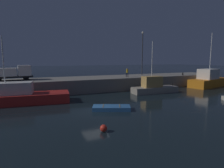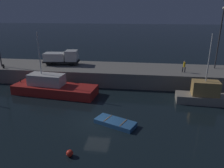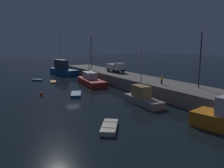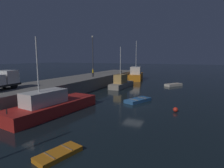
% 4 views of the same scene
% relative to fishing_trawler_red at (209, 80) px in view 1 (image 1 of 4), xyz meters
% --- Properties ---
extents(ground_plane, '(320.00, 320.00, 0.00)m').
position_rel_fishing_trawler_red_xyz_m(ground_plane, '(-27.31, -8.29, -1.32)').
color(ground_plane, black).
extents(pier_quay, '(64.85, 7.37, 2.25)m').
position_rel_fishing_trawler_red_xyz_m(pier_quay, '(-27.31, 5.64, -0.19)').
color(pier_quay, gray).
rests_on(pier_quay, ground).
extents(fishing_trawler_red, '(11.11, 5.50, 10.80)m').
position_rel_fishing_trawler_red_xyz_m(fishing_trawler_red, '(0.00, 0.00, 0.00)').
color(fishing_trawler_red, orange).
rests_on(fishing_trawler_red, ground).
extents(fishing_boat_blue, '(11.67, 4.68, 8.30)m').
position_rel_fishing_trawler_red_xyz_m(fishing_boat_blue, '(-34.81, -1.14, -0.37)').
color(fishing_boat_blue, red).
rests_on(fishing_boat_blue, ground).
extents(fishing_boat_white, '(7.95, 2.67, 8.40)m').
position_rel_fishing_trawler_red_xyz_m(fishing_boat_white, '(-14.84, -1.52, -0.31)').
color(fishing_boat_white, gray).
rests_on(fishing_boat_white, ground).
extents(dinghy_red_small, '(4.43, 3.17, 0.49)m').
position_rel_fishing_trawler_red_xyz_m(dinghy_red_small, '(-25.41, -8.33, -1.09)').
color(dinghy_red_small, '#2D6099').
rests_on(dinghy_red_small, ground).
extents(mooring_buoy_near, '(0.56, 0.56, 0.56)m').
position_rel_fishing_trawler_red_xyz_m(mooring_buoy_near, '(-28.38, -13.72, -1.04)').
color(mooring_buoy_near, red).
rests_on(mooring_buoy_near, ground).
extents(lamp_post_east, '(0.44, 0.44, 9.08)m').
position_rel_fishing_trawler_red_xyz_m(lamp_post_east, '(-11.67, 7.13, 6.17)').
color(lamp_post_east, '#38383D').
rests_on(lamp_post_east, pier_quay).
extents(utility_truck, '(5.98, 2.69, 2.35)m').
position_rel_fishing_trawler_red_xyz_m(utility_truck, '(-36.06, 6.26, 2.17)').
color(utility_truck, black).
rests_on(utility_truck, pier_quay).
extents(dockworker, '(0.43, 0.39, 1.69)m').
position_rel_fishing_trawler_red_xyz_m(dockworker, '(-16.88, 4.09, 1.90)').
color(dockworker, black).
rests_on(dockworker, pier_quay).
extents(bollard_central, '(0.28, 0.28, 0.55)m').
position_rel_fishing_trawler_red_xyz_m(bollard_central, '(-4.50, 2.71, 1.21)').
color(bollard_central, black).
rests_on(bollard_central, pier_quay).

